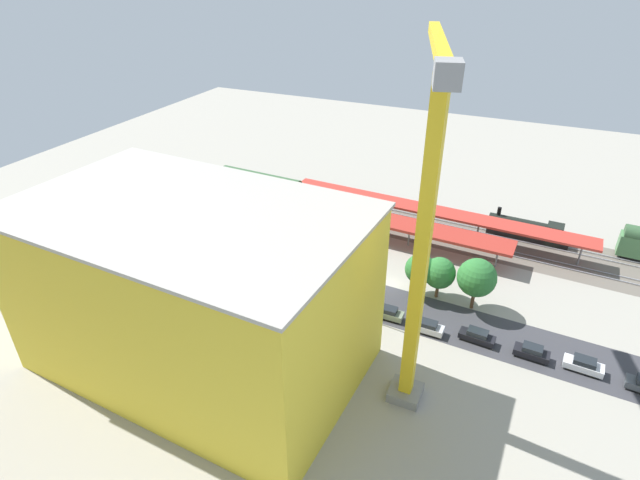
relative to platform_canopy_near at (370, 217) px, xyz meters
name	(u,v)px	position (x,y,z in m)	size (l,w,h in m)	color
ground_plane	(392,284)	(-8.39, 13.17, -3.85)	(200.25, 200.25, 0.00)	#9E998C
rail_bed	(425,226)	(-8.39, -7.61, -3.85)	(125.16, 13.83, 0.01)	#665E54
street_asphalt	(382,303)	(-8.39, 18.35, -3.85)	(125.16, 9.00, 0.01)	#38383D
track_rails	(425,226)	(-8.39, -7.61, -3.67)	(124.97, 14.41, 0.12)	#9E9EA8
platform_canopy_near	(370,217)	(0.00, 0.00, 0.00)	(49.85, 8.05, 4.11)	#A82D23
platform_canopy_far	(433,211)	(-9.86, -6.33, 0.34)	(55.27, 7.41, 4.43)	#B73328
locomotive	(529,230)	(-26.31, -10.52, -2.06)	(13.98, 3.39, 5.00)	black
freight_coach_far	(261,187)	(25.05, -4.70, -0.53)	(18.73, 3.97, 6.30)	black
parked_car_1	(583,365)	(-35.20, 21.37, -3.06)	(4.67, 2.20, 1.80)	black
parked_car_2	(532,352)	(-29.23, 21.54, -3.07)	(4.40, 2.08, 1.78)	black
parked_car_3	(477,336)	(-22.45, 21.24, -3.08)	(4.76, 2.14, 1.77)	black
parked_car_4	(428,327)	(-16.06, 22.10, -3.08)	(4.33, 1.87, 1.74)	black
parked_car_5	(388,313)	(-10.27, 21.35, -3.07)	(4.30, 1.77, 1.76)	black
parked_car_6	(339,304)	(-3.13, 22.05, -3.08)	(4.24, 2.17, 1.73)	black
parked_car_7	(301,292)	(3.17, 21.75, -3.04)	(4.15, 2.09, 1.84)	black
construction_building	(195,292)	(8.39, 38.60, 6.46)	(38.32, 23.37, 20.63)	yellow
construction_roof_slab	(183,211)	(8.39, 38.60, 16.98)	(38.92, 23.97, 0.40)	#ADA89E
tower_crane	(425,212)	(-15.82, 32.06, 18.87)	(8.87, 27.65, 38.08)	gray
box_truck_0	(262,276)	(9.74, 21.75, -2.09)	(9.52, 3.36, 3.65)	black
box_truck_1	(207,257)	(20.93, 20.33, -2.22)	(10.09, 2.88, 3.28)	black
street_tree_0	(420,269)	(-12.61, 13.96, 0.53)	(4.50, 4.50, 6.65)	brown
street_tree_1	(185,212)	(29.64, 13.70, 1.17)	(5.46, 5.46, 7.77)	brown
street_tree_2	(477,278)	(-20.62, 14.15, 1.37)	(5.51, 5.51, 7.99)	brown
street_tree_3	(230,222)	(20.04, 14.24, 1.53)	(5.66, 5.66, 8.24)	brown
street_tree_4	(440,273)	(-15.37, 13.52, 0.34)	(4.66, 4.66, 6.54)	brown
traffic_light	(378,295)	(-9.17, 23.02, 0.92)	(0.50, 0.36, 7.29)	#333333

